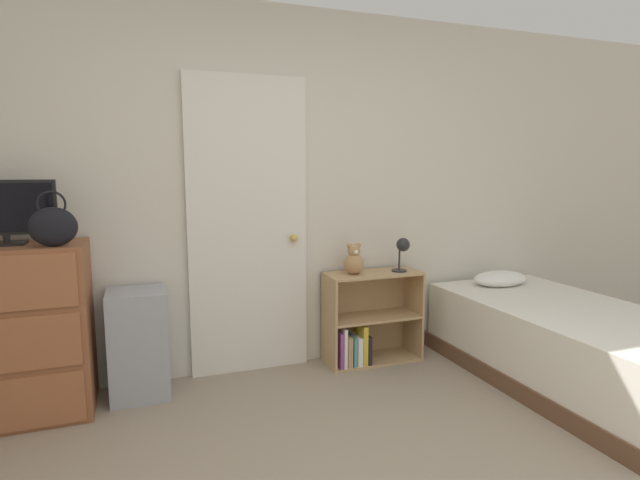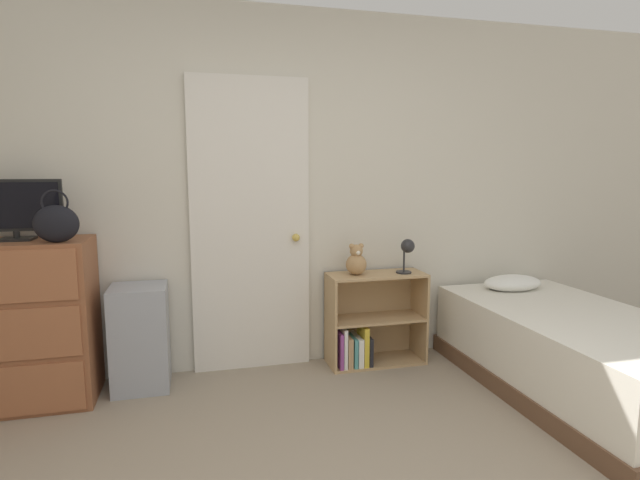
% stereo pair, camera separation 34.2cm
% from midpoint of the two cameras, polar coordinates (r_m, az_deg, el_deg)
% --- Properties ---
extents(wall_back, '(10.00, 0.06, 2.55)m').
position_cam_midpoint_polar(wall_back, '(3.59, -2.63, 5.53)').
color(wall_back, beige).
rests_on(wall_back, ground_plane).
extents(door_closed, '(0.83, 0.09, 2.07)m').
position_cam_midpoint_polar(door_closed, '(3.53, -5.20, 1.51)').
color(door_closed, silver).
rests_on(door_closed, ground_plane).
extents(dresser, '(0.81, 0.47, 1.01)m').
position_cam_midpoint_polar(dresser, '(3.47, -28.52, -8.42)').
color(dresser, brown).
rests_on(dresser, ground_plane).
extents(tv, '(0.53, 0.16, 0.36)m').
position_cam_midpoint_polar(tv, '(3.37, -29.16, 3.16)').
color(tv, black).
rests_on(tv, dresser).
extents(handbag, '(0.25, 0.10, 0.31)m').
position_cam_midpoint_polar(handbag, '(3.16, -25.26, 1.76)').
color(handbag, black).
rests_on(handbag, dresser).
extents(storage_bin, '(0.36, 0.35, 0.69)m').
position_cam_midpoint_polar(storage_bin, '(3.47, -17.20, -10.62)').
color(storage_bin, '#999EA8').
rests_on(storage_bin, ground_plane).
extents(bookshelf, '(0.72, 0.30, 0.68)m').
position_cam_midpoint_polar(bookshelf, '(3.78, 8.08, -9.88)').
color(bookshelf, tan).
rests_on(bookshelf, ground_plane).
extents(teddy_bear, '(0.15, 0.15, 0.23)m').
position_cam_midpoint_polar(teddy_bear, '(3.62, 6.88, -2.46)').
color(teddy_bear, tan).
rests_on(teddy_bear, bookshelf).
extents(desk_lamp, '(0.13, 0.12, 0.25)m').
position_cam_midpoint_polar(desk_lamp, '(3.72, 12.55, -1.10)').
color(desk_lamp, '#262628').
rests_on(desk_lamp, bookshelf).
extents(bed, '(1.02, 1.90, 0.63)m').
position_cam_midpoint_polar(bed, '(3.75, 29.53, -11.20)').
color(bed, brown).
rests_on(bed, ground_plane).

